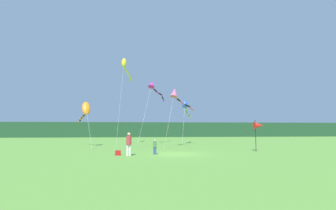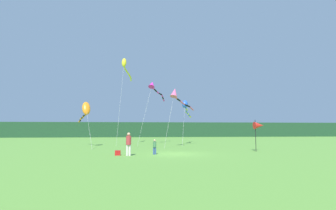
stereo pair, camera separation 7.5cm
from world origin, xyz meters
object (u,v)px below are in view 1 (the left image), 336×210
person_adult (129,143)px  kite_rainbow (176,95)px  kite_magenta (154,87)px  banner_flag_pole (259,126)px  kite_blue (185,106)px  kite_yellow (125,66)px  cooler_box (118,153)px  kite_orange (86,110)px  person_child (155,146)px

person_adult → kite_rainbow: bearing=60.9°
kite_magenta → person_adult: bearing=-100.6°
banner_flag_pole → kite_blue: 13.61m
banner_flag_pole → kite_magenta: size_ratio=0.29×
banner_flag_pole → kite_yellow: 19.96m
kite_magenta → kite_rainbow: (2.41, -5.72, -1.87)m
kite_rainbow → cooler_box: bearing=-124.4°
kite_blue → kite_rainbow: (-2.10, -5.55, 0.82)m
cooler_box → kite_orange: 12.23m
person_child → kite_blue: 15.72m
person_adult → kite_yellow: size_ratio=0.15×
person_child → kite_orange: (-7.78, 10.06, 3.74)m
person_child → banner_flag_pole: bearing=9.6°
person_adult → kite_rainbow: kite_rainbow is taller
kite_orange → kite_rainbow: (10.89, -1.53, 1.73)m
kite_rainbow → kite_orange: bearing=172.0°
kite_orange → kite_rainbow: bearing=-8.0°
person_adult → kite_rainbow: 11.92m
person_child → kite_orange: size_ratio=0.16×
person_child → kite_orange: 13.26m
person_child → cooler_box: bearing=-173.0°
person_child → kite_rainbow: kite_rainbow is taller
person_child → person_adult: bearing=-157.8°
person_adult → kite_blue: bearing=63.9°
kite_yellow → cooler_box: bearing=-88.4°
kite_orange → kite_yellow: kite_yellow is taller
banner_flag_pole → kite_blue: size_ratio=0.34×
kite_blue → kite_magenta: bearing=177.8°
banner_flag_pole → person_adult: bearing=-168.1°
banner_flag_pole → person_child: bearing=-170.4°
cooler_box → kite_blue: bearing=60.4°
person_adult → kite_rainbow: (5.23, 9.40, 5.14)m
person_child → kite_yellow: size_ratio=0.10×
cooler_box → banner_flag_pole: 13.35m
cooler_box → banner_flag_pole: banner_flag_pole is taller
person_child → cooler_box: 3.06m
person_adult → cooler_box: bearing=150.2°
kite_orange → kite_blue: 13.62m
kite_magenta → cooler_box: bearing=-104.2°
kite_yellow → kite_magenta: bearing=6.0°
kite_magenta → kite_rainbow: kite_magenta is taller
banner_flag_pole → kite_magenta: kite_magenta is taller
kite_yellow → kite_magenta: kite_yellow is taller
banner_flag_pole → kite_yellow: bearing=137.8°
person_child → kite_blue: (5.20, 14.09, 4.65)m
person_adult → banner_flag_pole: banner_flag_pole is taller
cooler_box → kite_yellow: size_ratio=0.04×
kite_blue → cooler_box: bearing=-119.6°
person_adult → kite_magenta: 16.90m
cooler_box → banner_flag_pole: (13.00, 2.06, 2.23)m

